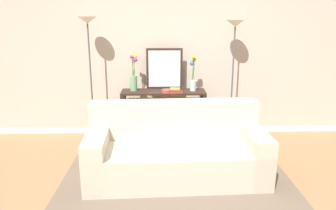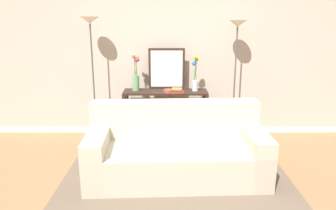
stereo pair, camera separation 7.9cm
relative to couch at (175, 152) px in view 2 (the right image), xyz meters
The scene contains 13 objects.
ground_plane 0.67m from the couch, 92.70° to the right, with size 16.00×16.00×0.02m, color #936B47.
back_wall 1.96m from the couch, 90.97° to the left, with size 12.00×0.15×2.85m.
area_rug 0.35m from the couch, 89.04° to the right, with size 2.73×1.73×0.01m.
couch is the anchor object (origin of this frame).
console_table 1.25m from the couch, 96.49° to the left, with size 1.29×0.38×0.79m.
floor_lamp_left 2.08m from the couch, 135.99° to the left, with size 0.28×0.28×1.90m.
floor_lamp_right 1.89m from the couch, 52.50° to the left, with size 0.28×0.28×1.86m.
wall_mirror 1.60m from the couch, 94.97° to the left, with size 0.56×0.02×0.64m.
vase_tall_flowers 1.56m from the couch, 115.18° to the left, with size 0.12×0.12×0.57m.
vase_short_flowers 1.45m from the couch, 75.61° to the left, with size 0.10×0.12×0.55m.
fruit_bowl 1.22m from the couch, 94.85° to the left, with size 0.15×0.15×0.05m.
book_stack 1.23m from the couch, 88.15° to the left, with size 0.20×0.16×0.06m.
book_row_under_console 1.32m from the couch, 109.88° to the left, with size 0.44×0.18×0.13m.
Camera 2 is at (-0.07, -3.05, 1.89)m, focal length 34.57 mm.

